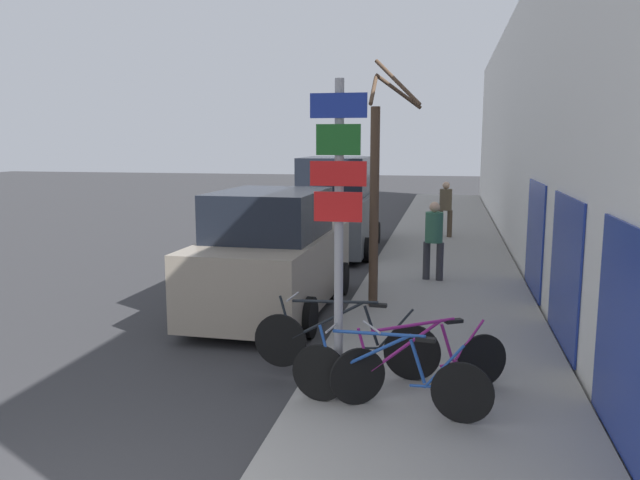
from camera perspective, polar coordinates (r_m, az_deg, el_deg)
The scene contains 12 objects.
ground_plane at distance 15.36m, azimuth 1.57°, elevation -2.03°, with size 80.00×80.00×0.00m, color #333335.
sidewalk_curb at distance 17.88m, azimuth 11.39°, elevation -0.39°, with size 3.20×32.00×0.15m.
building_facade at distance 17.66m, azimuth 17.47°, elevation 9.54°, with size 0.23×32.00×6.50m.
signpost at distance 6.54m, azimuth 1.71°, elevation 1.74°, with size 0.59×0.12×3.42m.
bicycle_0 at distance 6.65m, azimuth 6.25°, elevation -12.35°, with size 2.13×0.50×0.87m.
bicycle_1 at distance 7.09m, azimuth 9.31°, elevation -11.07°, with size 1.88×1.10×0.86m.
bicycle_2 at distance 7.64m, azimuth 2.24°, elevation -9.28°, with size 2.31×0.44×0.93m.
parked_car_0 at distance 10.81m, azimuth -4.33°, elevation -1.52°, with size 2.15×4.46×2.12m.
parked_car_1 at distance 16.76m, azimuth 1.51°, elevation 2.82°, with size 2.18×4.83×2.53m.
pedestrian_near at distance 12.78m, azimuth 10.37°, elevation 0.45°, with size 0.41×0.35×1.60m.
pedestrian_far at distance 18.73m, azimuth 11.41°, elevation 3.15°, with size 0.42×0.36×1.62m.
street_tree at distance 10.48m, azimuth 5.16°, elevation 4.23°, with size 0.85×1.34×4.11m.
Camera 1 is at (2.63, -3.65, 2.94)m, focal length 35.00 mm.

